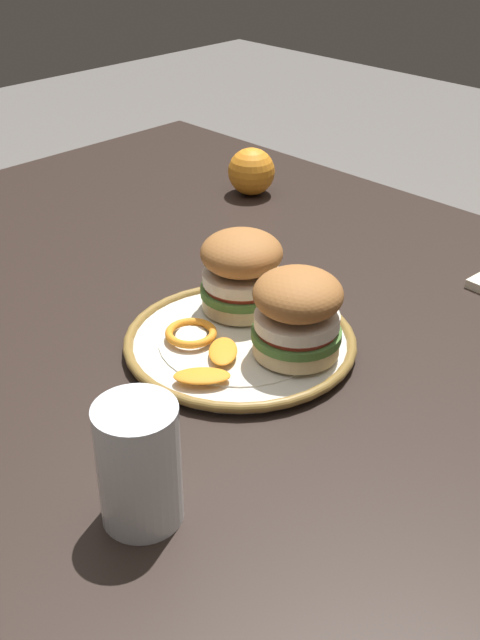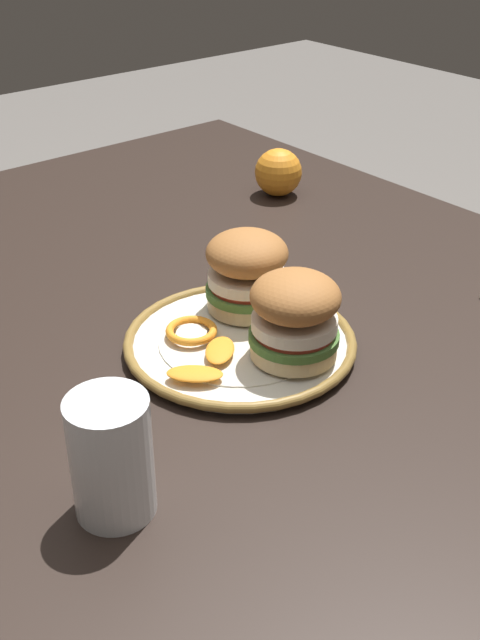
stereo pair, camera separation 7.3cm
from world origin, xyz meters
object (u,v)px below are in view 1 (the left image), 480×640
at_px(dining_table, 228,389).
at_px(dinner_plate, 240,342).
at_px(sandwich_half_right, 297,312).
at_px(whole_orange, 251,172).
at_px(drinking_glass, 140,471).
at_px(sandwich_half_left, 242,270).

distance_m(dining_table, dinner_plate, 0.11).
relative_size(dining_table, sandwich_half_right, 13.85).
bearing_deg(whole_orange, dining_table, 130.62).
xyz_separation_m(dining_table, sandwich_half_right, (-0.11, -0.01, 0.16)).
height_order(dining_table, drinking_glass, drinking_glass).
bearing_deg(drinking_glass, whole_orange, -52.74).
height_order(dining_table, sandwich_half_left, sandwich_half_left).
height_order(dinner_plate, sandwich_half_left, sandwich_half_left).
bearing_deg(sandwich_half_left, dinner_plate, 133.58).
bearing_deg(sandwich_half_right, drinking_glass, 103.22).
relative_size(sandwich_half_left, drinking_glass, 1.03).
bearing_deg(sandwich_half_left, sandwich_half_right, 166.09).
distance_m(dinner_plate, whole_orange, 0.49).
bearing_deg(dining_table, whole_orange, -49.38).
xyz_separation_m(sandwich_half_left, sandwich_half_right, (-0.12, 0.03, 0.00)).
bearing_deg(drinking_glass, sandwich_half_left, -59.27).
bearing_deg(dining_table, sandwich_half_left, -75.56).
bearing_deg(dinner_plate, sandwich_half_right, -161.39).
distance_m(sandwich_half_left, whole_orange, 0.42).
height_order(drinking_glass, whole_orange, drinking_glass).
relative_size(dining_table, sandwich_half_left, 11.66).
bearing_deg(drinking_glass, dinner_plate, -62.44).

